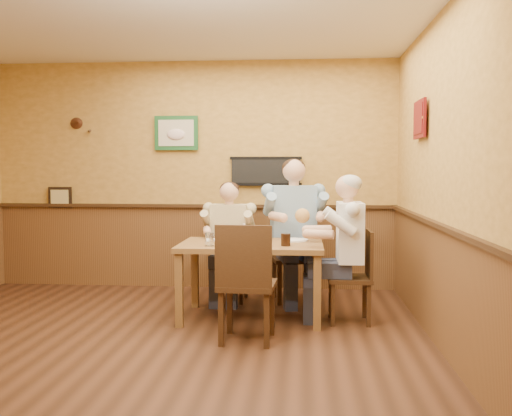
{
  "coord_description": "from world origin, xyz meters",
  "views": [
    {
      "loc": [
        1.36,
        -4.5,
        1.49
      ],
      "look_at": [
        0.91,
        1.0,
        1.1
      ],
      "focal_mm": 40.0,
      "sensor_mm": 36.0,
      "label": 1
    }
  ],
  "objects_px": {
    "chair_back_left": "(230,264)",
    "diner_blue_polo": "(293,238)",
    "diner_white_elder": "(350,256)",
    "chair_near_side": "(247,282)",
    "salt_shaker": "(237,239)",
    "chair_back_right": "(293,257)",
    "water_glass_left": "(209,239)",
    "hot_sauce_bottle": "(244,234)",
    "water_glass_mid": "(247,240)",
    "diner_tan_shirt": "(230,248)",
    "chair_right_end": "(349,276)",
    "cola_tumbler": "(286,240)",
    "dining_table": "(251,252)",
    "pepper_shaker": "(247,237)"
  },
  "relations": [
    {
      "from": "dining_table",
      "to": "pepper_shaker",
      "type": "xyz_separation_m",
      "value": [
        -0.05,
        0.05,
        0.14
      ]
    },
    {
      "from": "dining_table",
      "to": "chair_right_end",
      "type": "bearing_deg",
      "value": -4.22
    },
    {
      "from": "chair_back_right",
      "to": "salt_shaker",
      "type": "height_order",
      "value": "chair_back_right"
    },
    {
      "from": "diner_tan_shirt",
      "to": "water_glass_left",
      "type": "bearing_deg",
      "value": -90.66
    },
    {
      "from": "chair_back_left",
      "to": "diner_blue_polo",
      "type": "relative_size",
      "value": 0.59
    },
    {
      "from": "chair_right_end",
      "to": "salt_shaker",
      "type": "distance_m",
      "value": 1.15
    },
    {
      "from": "hot_sauce_bottle",
      "to": "dining_table",
      "type": "bearing_deg",
      "value": -13.03
    },
    {
      "from": "diner_white_elder",
      "to": "water_glass_left",
      "type": "relative_size",
      "value": 10.14
    },
    {
      "from": "chair_back_left",
      "to": "water_glass_left",
      "type": "relative_size",
      "value": 6.65
    },
    {
      "from": "diner_white_elder",
      "to": "diner_blue_polo",
      "type": "bearing_deg",
      "value": -147.26
    },
    {
      "from": "diner_tan_shirt",
      "to": "diner_white_elder",
      "type": "xyz_separation_m",
      "value": [
        1.26,
        -0.78,
        0.04
      ]
    },
    {
      "from": "pepper_shaker",
      "to": "chair_near_side",
      "type": "bearing_deg",
      "value": -84.24
    },
    {
      "from": "chair_back_left",
      "to": "diner_blue_polo",
      "type": "height_order",
      "value": "diner_blue_polo"
    },
    {
      "from": "diner_white_elder",
      "to": "cola_tumbler",
      "type": "distance_m",
      "value": 0.64
    },
    {
      "from": "dining_table",
      "to": "chair_near_side",
      "type": "relative_size",
      "value": 1.37
    },
    {
      "from": "pepper_shaker",
      "to": "diner_blue_polo",
      "type": "bearing_deg",
      "value": 58.36
    },
    {
      "from": "cola_tumbler",
      "to": "salt_shaker",
      "type": "bearing_deg",
      "value": 165.75
    },
    {
      "from": "dining_table",
      "to": "water_glass_left",
      "type": "height_order",
      "value": "water_glass_left"
    },
    {
      "from": "chair_near_side",
      "to": "water_glass_mid",
      "type": "relative_size",
      "value": 8.61
    },
    {
      "from": "chair_back_right",
      "to": "pepper_shaker",
      "type": "height_order",
      "value": "chair_back_right"
    },
    {
      "from": "dining_table",
      "to": "water_glass_mid",
      "type": "distance_m",
      "value": 0.26
    },
    {
      "from": "chair_near_side",
      "to": "hot_sauce_bottle",
      "type": "bearing_deg",
      "value": -78.53
    },
    {
      "from": "hot_sauce_bottle",
      "to": "salt_shaker",
      "type": "relative_size",
      "value": 2.01
    },
    {
      "from": "chair_back_right",
      "to": "salt_shaker",
      "type": "bearing_deg",
      "value": -134.91
    },
    {
      "from": "chair_back_right",
      "to": "diner_white_elder",
      "type": "height_order",
      "value": "diner_white_elder"
    },
    {
      "from": "chair_near_side",
      "to": "salt_shaker",
      "type": "height_order",
      "value": "chair_near_side"
    },
    {
      "from": "chair_near_side",
      "to": "diner_white_elder",
      "type": "height_order",
      "value": "diner_white_elder"
    },
    {
      "from": "diner_blue_polo",
      "to": "water_glass_left",
      "type": "height_order",
      "value": "diner_blue_polo"
    },
    {
      "from": "cola_tumbler",
      "to": "salt_shaker",
      "type": "height_order",
      "value": "cola_tumbler"
    },
    {
      "from": "chair_back_right",
      "to": "diner_blue_polo",
      "type": "bearing_deg",
      "value": 77.89
    },
    {
      "from": "diner_tan_shirt",
      "to": "chair_back_left",
      "type": "bearing_deg",
      "value": 0.0
    },
    {
      "from": "diner_blue_polo",
      "to": "hot_sauce_bottle",
      "type": "bearing_deg",
      "value": -134.06
    },
    {
      "from": "chair_near_side",
      "to": "pepper_shaker",
      "type": "relative_size",
      "value": 10.28
    },
    {
      "from": "diner_tan_shirt",
      "to": "cola_tumbler",
      "type": "bearing_deg",
      "value": -50.3
    },
    {
      "from": "chair_back_left",
      "to": "cola_tumbler",
      "type": "xyz_separation_m",
      "value": [
        0.65,
        -0.9,
        0.39
      ]
    },
    {
      "from": "diner_blue_polo",
      "to": "water_glass_left",
      "type": "xyz_separation_m",
      "value": [
        -0.78,
        -1.01,
        0.1
      ]
    },
    {
      "from": "dining_table",
      "to": "diner_white_elder",
      "type": "distance_m",
      "value": 0.96
    },
    {
      "from": "hot_sauce_bottle",
      "to": "cola_tumbler",
      "type": "bearing_deg",
      "value": -25.5
    },
    {
      "from": "water_glass_left",
      "to": "hot_sauce_bottle",
      "type": "distance_m",
      "value": 0.4
    },
    {
      "from": "water_glass_mid",
      "to": "salt_shaker",
      "type": "relative_size",
      "value": 1.38
    },
    {
      "from": "chair_right_end",
      "to": "dining_table",
      "type": "bearing_deg",
      "value": -94.76
    },
    {
      "from": "diner_blue_polo",
      "to": "cola_tumbler",
      "type": "bearing_deg",
      "value": -105.38
    },
    {
      "from": "dining_table",
      "to": "diner_blue_polo",
      "type": "xyz_separation_m",
      "value": [
        0.4,
        0.78,
        0.05
      ]
    },
    {
      "from": "diner_white_elder",
      "to": "hot_sauce_bottle",
      "type": "relative_size",
      "value": 7.38
    },
    {
      "from": "chair_back_left",
      "to": "chair_back_right",
      "type": "xyz_separation_m",
      "value": [
        0.71,
        0.06,
        0.08
      ]
    },
    {
      "from": "chair_right_end",
      "to": "chair_near_side",
      "type": "height_order",
      "value": "chair_near_side"
    },
    {
      "from": "chair_right_end",
      "to": "diner_white_elder",
      "type": "relative_size",
      "value": 0.7
    },
    {
      "from": "dining_table",
      "to": "salt_shaker",
      "type": "bearing_deg",
      "value": -157.03
    },
    {
      "from": "water_glass_mid",
      "to": "diner_tan_shirt",
      "type": "bearing_deg",
      "value": 106.96
    },
    {
      "from": "chair_back_left",
      "to": "cola_tumbler",
      "type": "height_order",
      "value": "cola_tumbler"
    }
  ]
}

